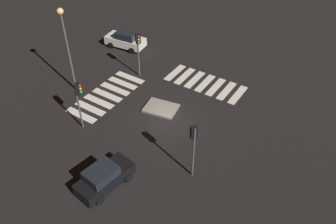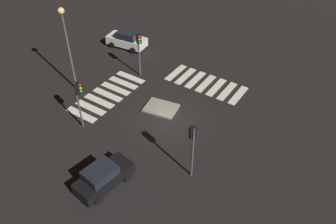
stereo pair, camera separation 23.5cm
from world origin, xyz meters
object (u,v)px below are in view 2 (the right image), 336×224
at_px(car_black, 103,177).
at_px(traffic_light_east, 139,45).
at_px(street_lamp, 66,37).
at_px(traffic_island, 161,108).
at_px(traffic_light_west, 193,140).
at_px(car_white, 127,39).
at_px(traffic_light_north, 78,94).

distance_m(car_black, traffic_light_east, 14.01).
relative_size(traffic_light_east, street_lamp, 0.57).
relative_size(traffic_island, car_black, 0.71).
distance_m(traffic_light_west, street_lamp, 14.79).
bearing_deg(street_lamp, car_black, 143.84).
bearing_deg(car_white, traffic_island, 136.47).
bearing_deg(traffic_light_west, traffic_island, 1.04).
bearing_deg(traffic_light_north, car_white, 74.51).
height_order(car_white, car_black, car_white).
bearing_deg(traffic_light_east, car_white, 175.81).
relative_size(traffic_light_north, traffic_light_west, 0.98).
bearing_deg(traffic_light_north, traffic_light_west, -36.10).
relative_size(car_black, traffic_light_east, 0.95).
bearing_deg(car_black, traffic_light_east, 34.78).
relative_size(traffic_island, traffic_light_north, 0.72).
bearing_deg(traffic_island, traffic_light_north, 53.32).
bearing_deg(traffic_light_north, traffic_light_east, 55.21).
xyz_separation_m(traffic_light_west, street_lamp, (14.34, -2.99, 2.07)).
relative_size(traffic_island, street_lamp, 0.39).
xyz_separation_m(car_black, traffic_light_east, (6.11, -12.33, 2.61)).
relative_size(traffic_island, traffic_light_east, 0.68).
bearing_deg(traffic_island, traffic_light_east, -34.48).
xyz_separation_m(car_white, car_black, (-10.88, 16.20, -0.05)).
xyz_separation_m(traffic_light_north, traffic_light_east, (0.61, -8.59, 0.20)).
xyz_separation_m(car_black, street_lamp, (9.87, -7.22, 4.57)).
bearing_deg(street_lamp, car_white, -83.59).
bearing_deg(car_white, traffic_light_north, 106.71).
height_order(traffic_light_west, street_lamp, street_lamp).
height_order(car_white, traffic_light_east, traffic_light_east).
height_order(car_black, traffic_light_west, traffic_light_west).
distance_m(traffic_island, car_white, 11.79).
height_order(traffic_light_north, street_lamp, street_lamp).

